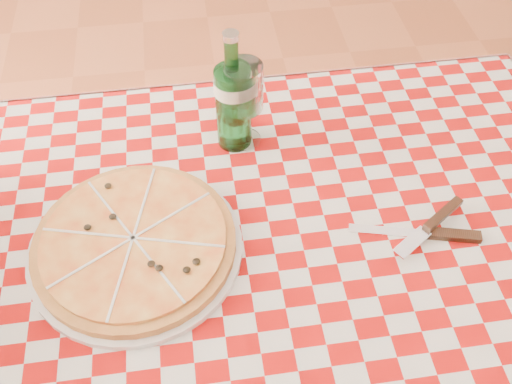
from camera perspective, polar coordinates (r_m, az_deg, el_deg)
dining_table at (r=1.11m, az=1.47°, el=-7.47°), size 1.20×0.80×0.75m
tablecloth at (r=1.03m, az=1.58°, el=-4.68°), size 1.30×0.90×0.01m
pizza_plate at (r=1.02m, az=-12.07°, el=-4.99°), size 0.46×0.46×0.05m
water_bottle at (r=1.10m, az=-2.33°, el=9.98°), size 0.10×0.10×0.26m
wine_glass at (r=1.13m, az=-1.20°, el=8.65°), size 0.09×0.09×0.19m
cutlery at (r=1.07m, az=16.60°, el=-3.72°), size 0.29×0.26×0.03m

